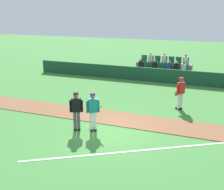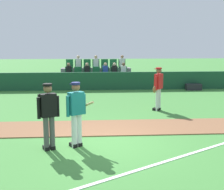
# 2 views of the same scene
# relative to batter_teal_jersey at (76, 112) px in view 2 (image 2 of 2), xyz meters

# --- Properties ---
(ground_plane) EXTENTS (80.00, 80.00, 0.00)m
(ground_plane) POSITION_rel_batter_teal_jersey_xyz_m (0.72, 0.26, -0.97)
(ground_plane) COLOR #42843A
(infield_dirt_path) EXTENTS (28.00, 1.86, 0.03)m
(infield_dirt_path) POSITION_rel_batter_teal_jersey_xyz_m (0.72, 1.79, -0.95)
(infield_dirt_path) COLOR brown
(infield_dirt_path) RESTS_ON ground
(foul_line_chalk) EXTENTS (10.22, 6.46, 0.01)m
(foul_line_chalk) POSITION_rel_batter_teal_jersey_xyz_m (3.72, -0.24, -0.96)
(foul_line_chalk) COLOR white
(foul_line_chalk) RESTS_ON ground
(dugout_fence) EXTENTS (20.00, 0.16, 1.02)m
(dugout_fence) POSITION_rel_batter_teal_jersey_xyz_m (0.72, 9.88, -0.46)
(dugout_fence) COLOR #19472D
(dugout_fence) RESTS_ON ground
(stadium_bleachers) EXTENTS (4.45, 2.10, 1.90)m
(stadium_bleachers) POSITION_rel_batter_teal_jersey_xyz_m (0.73, 11.32, -0.45)
(stadium_bleachers) COLOR slate
(stadium_bleachers) RESTS_ON ground
(batter_teal_jersey) EXTENTS (0.73, 0.70, 1.76)m
(batter_teal_jersey) POSITION_rel_batter_teal_jersey_xyz_m (0.00, 0.00, 0.00)
(batter_teal_jersey) COLOR white
(batter_teal_jersey) RESTS_ON ground
(umpire_home_plate) EXTENTS (0.54, 0.43, 1.76)m
(umpire_home_plate) POSITION_rel_batter_teal_jersey_xyz_m (-0.71, -0.20, 0.03)
(umpire_home_plate) COLOR #4C4C4C
(umpire_home_plate) RESTS_ON ground
(runner_red_jersey) EXTENTS (0.51, 0.55, 1.76)m
(runner_red_jersey) POSITION_rel_batter_teal_jersey_xyz_m (3.11, 4.28, -0.01)
(runner_red_jersey) COLOR silver
(runner_red_jersey) RESTS_ON ground
(equipment_bag) EXTENTS (0.90, 0.36, 0.36)m
(equipment_bag) POSITION_rel_batter_teal_jersey_xyz_m (6.28, 9.43, -0.79)
(equipment_bag) COLOR #232328
(equipment_bag) RESTS_ON ground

